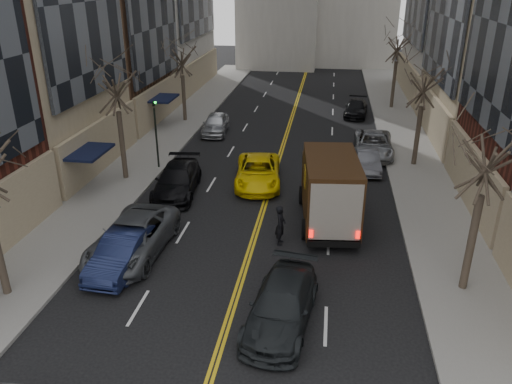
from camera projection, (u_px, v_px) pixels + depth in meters
sidewalk_left at (160, 142)px, 36.63m from camera, size 4.00×66.00×0.15m
sidewalk_right at (412, 155)px, 34.19m from camera, size 4.00×66.00×0.15m
tree_lf_mid at (114, 70)px, 27.63m from camera, size 3.20×3.20×8.91m
tree_lf_far at (181, 48)px, 39.62m from camera, size 3.20×3.20×8.12m
tree_rt_near at (493, 134)px, 17.17m from camera, size 3.20×3.20×8.71m
tree_rt_mid at (426, 70)px, 29.95m from camera, size 3.20×3.20×8.32m
tree_rt_far at (399, 32)px, 43.28m from camera, size 3.20×3.20×9.11m
traffic_signal at (156, 126)px, 30.78m from camera, size 0.29×0.26×4.70m
ups_truck at (329, 189)px, 24.42m from camera, size 3.18×6.76×3.58m
observer_sedan at (282, 305)px, 17.64m from camera, size 2.70×5.38×1.50m
taxi at (258, 172)px, 29.37m from camera, size 3.17×5.79×1.54m
pedestrian at (280, 225)px, 22.78m from camera, size 0.49×0.72×1.92m
parked_lf_b at (123, 252)px, 21.02m from camera, size 1.82×4.67×1.51m
parked_lf_c at (132, 237)px, 22.00m from camera, size 2.95×6.03×1.65m
parked_lf_d at (177, 180)px, 28.12m from camera, size 2.76×5.65×1.58m
parked_lf_e at (216, 124)px, 38.69m from camera, size 2.15×4.62×1.53m
parked_rt_a at (367, 161)px, 31.43m from camera, size 1.61×3.99×1.29m
parked_rt_b at (373, 144)px, 34.10m from camera, size 2.67×5.55×1.52m
parked_rt_c at (356, 108)px, 43.49m from camera, size 2.33×4.76×1.33m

